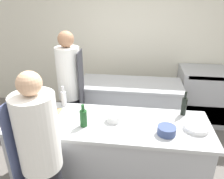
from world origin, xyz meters
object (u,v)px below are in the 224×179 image
(bottle_olive_oil, at_px, (83,118))
(bottle_vinegar, at_px, (184,106))
(bowl_ceramic_blue, at_px, (167,130))
(bowl_prep_small, at_px, (114,118))
(bowl_mixing_large, at_px, (196,127))
(oven_range, at_px, (203,96))
(chef_at_prep_near, at_px, (42,160))
(chef_at_stove, at_px, (70,92))
(bottle_wine, at_px, (64,98))

(bottle_olive_oil, xyz_separation_m, bottle_vinegar, (1.13, 0.40, 0.02))
(bowl_ceramic_blue, bearing_deg, bottle_olive_oil, 177.54)
(bottle_vinegar, bearing_deg, bowl_prep_small, -162.81)
(bottle_vinegar, height_order, bowl_mixing_large, bottle_vinegar)
(oven_range, distance_m, chef_at_prep_near, 3.15)
(bottle_olive_oil, relative_size, bowl_ceramic_blue, 1.36)
(chef_at_stove, relative_size, bottle_wine, 6.60)
(chef_at_stove, distance_m, bowl_prep_small, 1.02)
(bowl_mixing_large, height_order, bowl_ceramic_blue, bowl_ceramic_blue)
(oven_range, height_order, bowl_prep_small, oven_range)
(oven_range, height_order, chef_at_prep_near, chef_at_prep_near)
(bowl_mixing_large, distance_m, bowl_ceramic_blue, 0.36)
(bowl_ceramic_blue, bearing_deg, chef_at_prep_near, -157.30)
(oven_range, relative_size, bowl_mixing_large, 3.82)
(chef_at_prep_near, xyz_separation_m, bottle_vinegar, (1.40, 0.92, 0.17))
(chef_at_prep_near, xyz_separation_m, bottle_wine, (-0.10, 0.95, 0.15))
(oven_range, xyz_separation_m, chef_at_stove, (-2.19, -1.00, 0.40))
(chef_at_stove, bearing_deg, bowl_prep_small, 43.29)
(bowl_prep_small, bearing_deg, bottle_wine, 157.99)
(chef_at_stove, bearing_deg, bottle_olive_oil, 22.97)
(chef_at_stove, relative_size, bowl_ceramic_blue, 9.28)
(bottle_vinegar, bearing_deg, bowl_ceramic_blue, -118.64)
(chef_at_prep_near, bearing_deg, oven_range, -36.69)
(chef_at_prep_near, distance_m, bottle_vinegar, 1.69)
(bottle_wine, bearing_deg, bowl_mixing_large, -11.91)
(chef_at_stove, bearing_deg, bowl_ceramic_blue, 52.66)
(chef_at_prep_near, distance_m, bottle_olive_oil, 0.61)
(bottle_olive_oil, distance_m, bowl_mixing_large, 1.23)
(bowl_prep_small, bearing_deg, bowl_ceramic_blue, -17.90)
(chef_at_stove, xyz_separation_m, bottle_wine, (0.05, -0.42, 0.10))
(chef_at_prep_near, distance_m, bottle_wine, 0.97)
(bowl_mixing_large, height_order, bowl_prep_small, bowl_prep_small)
(bottle_vinegar, relative_size, bowl_prep_small, 1.75)
(oven_range, distance_m, bowl_mixing_large, 1.89)
(oven_range, bearing_deg, bowl_prep_small, -130.46)
(bottle_wine, relative_size, bowl_ceramic_blue, 1.41)
(oven_range, height_order, bowl_mixing_large, oven_range)
(chef_at_prep_near, height_order, bottle_vinegar, chef_at_prep_near)
(chef_at_stove, bearing_deg, oven_range, 111.16)
(oven_range, height_order, bottle_olive_oil, bottle_olive_oil)
(bottle_wine, height_order, bowl_prep_small, bottle_wine)
(bottle_olive_oil, bearing_deg, bottle_wine, 130.98)
(chef_at_prep_near, bearing_deg, bowl_ceramic_blue, -63.27)
(bottle_olive_oil, height_order, bottle_vinegar, bottle_vinegar)
(bottle_wine, distance_m, bowl_prep_small, 0.75)
(bowl_prep_small, bearing_deg, oven_range, 49.54)
(chef_at_prep_near, bearing_deg, bottle_wine, 10.09)
(chef_at_prep_near, xyz_separation_m, bowl_mixing_large, (1.49, 0.62, 0.07))
(bottle_wine, xyz_separation_m, bowl_ceramic_blue, (1.26, -0.46, -0.06))
(bowl_mixing_large, relative_size, bowl_prep_small, 1.53)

